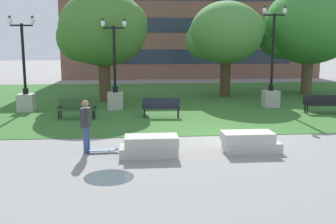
% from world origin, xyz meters
% --- Properties ---
extents(ground_plane, '(140.00, 140.00, 0.00)m').
position_xyz_m(ground_plane, '(0.00, 0.00, 0.00)').
color(ground_plane, gray).
extents(grass_lawn, '(40.00, 20.00, 0.02)m').
position_xyz_m(grass_lawn, '(0.00, 10.00, 0.01)').
color(grass_lawn, '#336628').
rests_on(grass_lawn, ground).
extents(concrete_block_center, '(1.82, 0.90, 0.64)m').
position_xyz_m(concrete_block_center, '(-2.56, -2.47, 0.31)').
color(concrete_block_center, '#B2ADA3').
rests_on(concrete_block_center, ground).
extents(concrete_block_left, '(1.88, 0.90, 0.64)m').
position_xyz_m(concrete_block_left, '(0.71, -2.18, 0.31)').
color(concrete_block_left, '#BCB7B2').
rests_on(concrete_block_left, ground).
extents(person_skateboarder, '(0.31, 1.24, 1.71)m').
position_xyz_m(person_skateboarder, '(-4.58, -1.93, 0.97)').
color(person_skateboarder, '#384C7A').
rests_on(person_skateboarder, ground).
extents(skateboard, '(1.03, 0.29, 0.14)m').
position_xyz_m(skateboard, '(-4.07, -2.01, 0.09)').
color(skateboard, '#2D4C75').
rests_on(skateboard, ground).
extents(puddle, '(1.32, 1.32, 0.01)m').
position_xyz_m(puddle, '(-3.71, -4.39, 0.00)').
color(puddle, '#47515B').
rests_on(puddle, ground).
extents(park_bench_near_left, '(1.83, 0.64, 0.90)m').
position_xyz_m(park_bench_near_left, '(-1.78, 4.00, 0.54)').
color(park_bench_near_left, '#1E232D').
rests_on(park_bench_near_left, grass_lawn).
extents(park_bench_near_right, '(1.83, 0.66, 0.90)m').
position_xyz_m(park_bench_near_right, '(6.29, 4.33, 0.54)').
color(park_bench_near_right, black).
rests_on(park_bench_near_right, grass_lawn).
extents(park_bench_far_left, '(1.86, 0.78, 0.90)m').
position_xyz_m(park_bench_far_left, '(-5.70, 3.87, 0.54)').
color(park_bench_far_left, '#284723').
rests_on(park_bench_far_left, grass_lawn).
extents(lamp_post_right, '(1.32, 0.80, 4.74)m').
position_xyz_m(lamp_post_right, '(-4.06, 6.49, 0.99)').
color(lamp_post_right, '#ADA89E').
rests_on(lamp_post_right, grass_lawn).
extents(lamp_post_center, '(1.32, 0.80, 5.44)m').
position_xyz_m(lamp_post_center, '(4.43, 6.50, 1.11)').
color(lamp_post_center, '#ADA89E').
rests_on(lamp_post_center, grass_lawn).
extents(lamp_post_left, '(1.32, 0.80, 4.84)m').
position_xyz_m(lamp_post_left, '(-8.61, 6.16, 1.01)').
color(lamp_post_left, '#ADA89E').
rests_on(lamp_post_left, grass_lawn).
extents(tree_far_right, '(5.41, 5.16, 6.51)m').
position_xyz_m(tree_far_right, '(-4.88, 9.33, 4.26)').
color(tree_far_right, '#4C3823').
rests_on(tree_far_right, grass_lawn).
extents(tree_near_left, '(6.48, 6.17, 7.29)m').
position_xyz_m(tree_near_left, '(8.83, 12.08, 4.62)').
color(tree_near_left, brown).
rests_on(tree_near_left, grass_lawn).
extents(tree_far_left, '(4.94, 4.71, 6.15)m').
position_xyz_m(tree_far_left, '(2.86, 11.10, 4.10)').
color(tree_far_left, '#42301E').
rests_on(tree_far_left, grass_lawn).
extents(building_facade_distant, '(25.67, 1.03, 13.79)m').
position_xyz_m(building_facade_distant, '(2.75, 24.50, 6.88)').
color(building_facade_distant, brown).
rests_on(building_facade_distant, ground).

